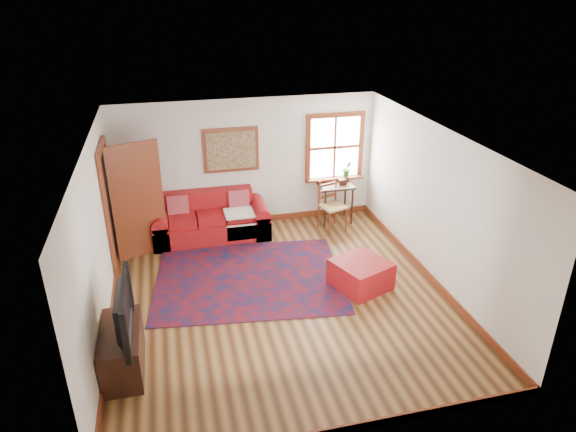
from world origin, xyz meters
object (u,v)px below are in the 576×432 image
object	(u,v)px
red_leather_sofa	(211,223)
media_cabinet	(122,350)
ladder_back_chair	(331,203)
red_ottoman	(361,274)
side_table	(336,191)

from	to	relation	value
red_leather_sofa	media_cabinet	distance (m)	3.73
ladder_back_chair	media_cabinet	xyz separation A→B (m)	(-3.76, -3.22, -0.24)
red_ottoman	ladder_back_chair	size ratio (longest dim) A/B	0.80
red_ottoman	side_table	distance (m)	2.49
red_ottoman	ladder_back_chair	bearing A→B (deg)	63.12
side_table	media_cabinet	distance (m)	5.29
media_cabinet	ladder_back_chair	bearing A→B (deg)	40.59
side_table	red_ottoman	bearing A→B (deg)	-98.96
side_table	ladder_back_chair	xyz separation A→B (m)	(-0.19, -0.29, -0.13)
red_leather_sofa	red_ottoman	size ratio (longest dim) A/B	2.78
ladder_back_chair	red_leather_sofa	bearing A→B (deg)	174.59
ladder_back_chair	media_cabinet	world-z (taller)	ladder_back_chair
side_table	ladder_back_chair	bearing A→B (deg)	-123.06
red_leather_sofa	ladder_back_chair	xyz separation A→B (m)	(2.31, -0.22, 0.25)
side_table	ladder_back_chair	world-z (taller)	ladder_back_chair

